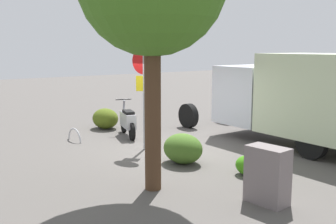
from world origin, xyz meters
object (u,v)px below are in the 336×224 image
Objects in this scene: stop_sign at (144,82)px; utility_cabinet at (267,175)px; box_truck_near at (316,96)px; motorcycle at (128,121)px; bike_rack_hoop at (75,141)px.

stop_sign is 2.66× the size of utility_cabinet.
box_truck_near reaches higher than motorcycle.
stop_sign reaches higher than motorcycle.
bike_rack_hoop is (0.42, 1.72, -0.52)m from motorcycle.
stop_sign is 5.11m from utility_cabinet.
utility_cabinet is at bearing -173.17° from bike_rack_hoop.
utility_cabinet is at bearing -169.80° from motorcycle.
utility_cabinet is at bearing 175.46° from stop_sign.
bike_rack_hoop is (7.08, 0.85, -0.55)m from utility_cabinet.
box_truck_near reaches higher than bike_rack_hoop.
stop_sign is 3.47× the size of bike_rack_hoop.
stop_sign reaches higher than box_truck_near.
utility_cabinet is at bearing 114.42° from box_truck_near.
box_truck_near reaches higher than utility_cabinet.
box_truck_near is at bearing -125.90° from motorcycle.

